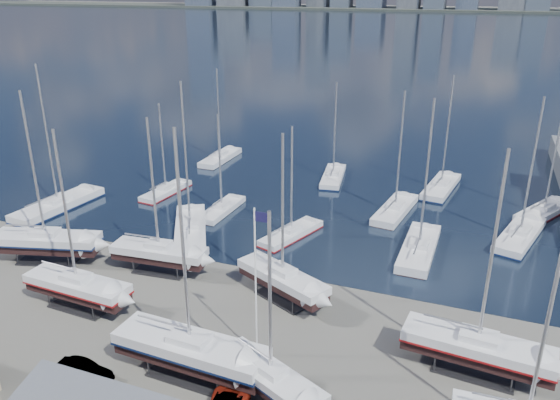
% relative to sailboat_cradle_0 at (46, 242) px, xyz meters
% --- Properties ---
extents(ground, '(1400.00, 1400.00, 0.00)m').
position_rel_sailboat_cradle_0_xyz_m(ground, '(21.41, -4.32, -2.12)').
color(ground, '#605E59').
rests_on(ground, ground).
extents(water, '(1400.00, 600.00, 0.40)m').
position_rel_sailboat_cradle_0_xyz_m(water, '(21.41, 305.68, -2.27)').
color(water, '#182538').
rests_on(water, ground).
extents(far_shore, '(1400.00, 80.00, 2.20)m').
position_rel_sailboat_cradle_0_xyz_m(far_shore, '(21.41, 565.68, -1.02)').
color(far_shore, '#2D332D').
rests_on(far_shore, ground).
extents(sailboat_cradle_0, '(10.90, 5.66, 16.89)m').
position_rel_sailboat_cradle_0_xyz_m(sailboat_cradle_0, '(0.00, 0.00, 0.00)').
color(sailboat_cradle_0, '#2D2D33').
rests_on(sailboat_cradle_0, ground).
extents(sailboat_cradle_1, '(9.71, 3.17, 15.53)m').
position_rel_sailboat_cradle_0_xyz_m(sailboat_cradle_1, '(8.55, -5.67, -0.07)').
color(sailboat_cradle_1, '#2D2D33').
rests_on(sailboat_cradle_1, ground).
extents(sailboat_cradle_2, '(9.30, 3.31, 14.98)m').
position_rel_sailboat_cradle_0_xyz_m(sailboat_cradle_2, '(11.53, 2.09, -0.09)').
color(sailboat_cradle_2, '#2D2D33').
rests_on(sailboat_cradle_2, ground).
extents(sailboat_cradle_3, '(11.26, 3.57, 17.86)m').
position_rel_sailboat_cradle_0_xyz_m(sailboat_cradle_3, '(21.75, -9.90, 0.05)').
color(sailboat_cradle_3, '#2D2D33').
rests_on(sailboat_cradle_3, ground).
extents(sailboat_cradle_4, '(9.27, 6.16, 14.87)m').
position_rel_sailboat_cradle_0_xyz_m(sailboat_cradle_4, '(24.13, 1.70, -0.10)').
color(sailboat_cradle_4, '#2D2D33').
rests_on(sailboat_cradle_4, ground).
extents(sailboat_cradle_5, '(8.56, 5.61, 13.68)m').
position_rel_sailboat_cradle_0_xyz_m(sailboat_cradle_5, '(27.90, -10.41, -0.16)').
color(sailboat_cradle_5, '#2D2D33').
rests_on(sailboat_cradle_5, ground).
extents(sailboat_cradle_6, '(10.42, 3.75, 16.46)m').
position_rel_sailboat_cradle_0_xyz_m(sailboat_cradle_6, '(40.16, -2.48, -0.02)').
color(sailboat_cradle_6, '#2D2D33').
rests_on(sailboat_cradle_6, ground).
extents(sailboat_moored_0, '(4.66, 12.48, 18.22)m').
position_rel_sailboat_cradle_0_xyz_m(sailboat_moored_0, '(-8.58, 10.95, -1.80)').
color(sailboat_moored_0, black).
rests_on(sailboat_moored_0, water).
extents(sailboat_moored_1, '(3.20, 8.54, 12.46)m').
position_rel_sailboat_cradle_0_xyz_m(sailboat_moored_1, '(0.83, 20.13, -1.81)').
color(sailboat_moored_1, black).
rests_on(sailboat_moored_1, water).
extents(sailboat_moored_2, '(2.79, 9.77, 14.72)m').
position_rel_sailboat_cradle_0_xyz_m(sailboat_moored_2, '(0.91, 35.64, -1.79)').
color(sailboat_moored_2, black).
rests_on(sailboat_moored_2, water).
extents(sailboat_moored_3, '(8.52, 11.77, 17.42)m').
position_rel_sailboat_cradle_0_xyz_m(sailboat_moored_3, '(9.87, 10.70, -1.81)').
color(sailboat_moored_3, black).
rests_on(sailboat_moored_3, water).
extents(sailboat_moored_4, '(2.55, 8.37, 12.55)m').
position_rel_sailboat_cradle_0_xyz_m(sailboat_moored_4, '(10.43, 17.21, -1.79)').
color(sailboat_moored_4, black).
rests_on(sailboat_moored_4, water).
extents(sailboat_moored_5, '(4.14, 9.84, 14.25)m').
position_rel_sailboat_cradle_0_xyz_m(sailboat_moored_5, '(19.71, 33.29, -1.81)').
color(sailboat_moored_5, black).
rests_on(sailboat_moored_5, water).
extents(sailboat_moored_6, '(5.05, 8.93, 12.87)m').
position_rel_sailboat_cradle_0_xyz_m(sailboat_moored_6, '(20.57, 13.74, -1.81)').
color(sailboat_moored_6, black).
rests_on(sailboat_moored_6, water).
extents(sailboat_moored_7, '(4.12, 10.44, 15.35)m').
position_rel_sailboat_cradle_0_xyz_m(sailboat_moored_7, '(29.92, 24.33, -1.79)').
color(sailboat_moored_7, black).
rests_on(sailboat_moored_7, water).
extents(sailboat_moored_8, '(4.40, 10.93, 15.88)m').
position_rel_sailboat_cradle_0_xyz_m(sailboat_moored_8, '(34.24, 34.38, -1.81)').
color(sailboat_moored_8, black).
rests_on(sailboat_moored_8, water).
extents(sailboat_moored_9, '(3.19, 11.03, 16.60)m').
position_rel_sailboat_cradle_0_xyz_m(sailboat_moored_9, '(34.00, 14.88, -1.79)').
color(sailboat_moored_9, black).
rests_on(sailboat_moored_9, water).
extents(sailboat_moored_10, '(5.79, 11.21, 16.14)m').
position_rel_sailboat_cradle_0_xyz_m(sailboat_moored_10, '(43.65, 21.90, -1.81)').
color(sailboat_moored_10, black).
rests_on(sailboat_moored_10, water).
extents(sailboat_moored_11, '(7.09, 9.90, 14.62)m').
position_rel_sailboat_cradle_0_xyz_m(sailboat_moored_11, '(46.49, 30.26, -1.81)').
color(sailboat_moored_11, black).
rests_on(sailboat_moored_11, water).
extents(car_a, '(2.80, 4.43, 1.40)m').
position_rel_sailboat_cradle_0_xyz_m(car_a, '(14.70, -15.33, -1.41)').
color(car_a, gray).
rests_on(car_a, ground).
extents(car_b, '(4.24, 1.55, 1.39)m').
position_rel_sailboat_cradle_0_xyz_m(car_b, '(14.97, -13.05, -1.42)').
color(car_b, gray).
rests_on(car_b, ground).
extents(flagpole, '(1.05, 0.12, 11.83)m').
position_rel_sailboat_cradle_0_xyz_m(flagpole, '(25.19, -6.20, 4.68)').
color(flagpole, white).
rests_on(flagpole, ground).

